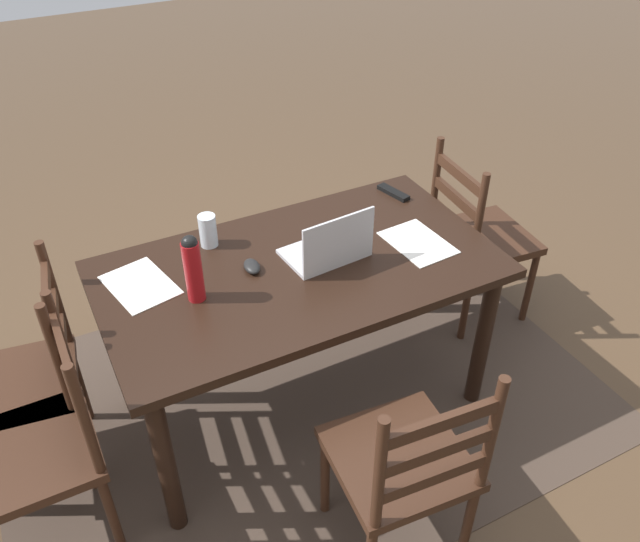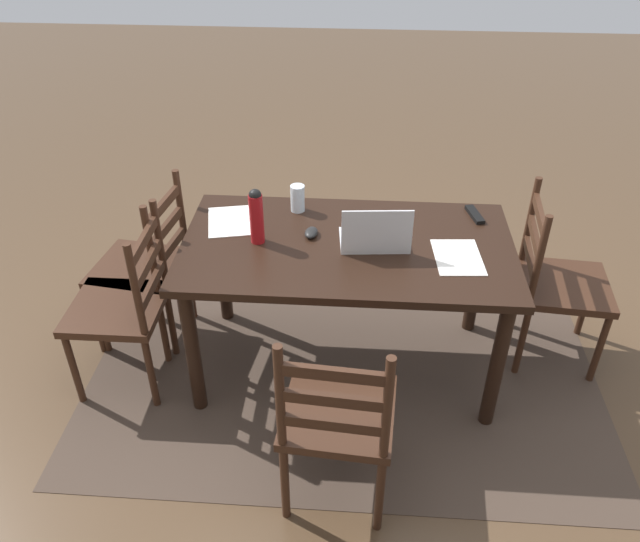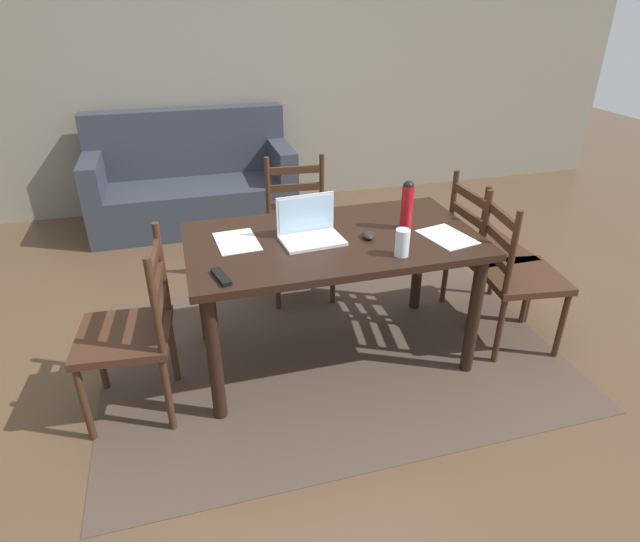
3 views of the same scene
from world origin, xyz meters
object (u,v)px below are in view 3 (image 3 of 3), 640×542
Objects in this scene: drinking_glass at (402,243)px; tv_remote at (221,277)px; chair_right_near at (516,275)px; computer_mouse at (368,235)px; laptop at (309,229)px; chair_left_near at (132,333)px; chair_right_far at (485,251)px; dining_table at (333,254)px; water_bottle at (407,204)px; chair_far_head at (299,231)px; couch at (193,185)px.

drinking_glass is 0.90m from tv_remote.
computer_mouse is at bearing 173.03° from chair_right_near.
laptop reaches higher than chair_right_near.
chair_left_near is 6.85× the size of drinking_glass.
chair_right_far is 6.85× the size of drinking_glass.
water_bottle is at bearing 1.47° from dining_table.
chair_far_head is at bearing 89.77° from dining_table.
chair_left_near is at bearing 150.57° from tv_remote.
dining_table is at bearing 171.11° from chair_right_near.
chair_left_near is 2.81× the size of laptop.
dining_table is 1.10m from chair_right_near.
chair_right_far is 5.59× the size of tv_remote.
chair_right_near is (1.07, -0.97, 0.00)m from chair_far_head.
water_bottle is (1.49, 0.19, 0.44)m from chair_left_near.
chair_left_near is 1.03m from laptop.
tv_remote is at bearing -156.82° from computer_mouse.
water_bottle is at bearing 21.96° from computer_mouse.
chair_far_head is 1.24m from chair_right_far.
drinking_glass is (0.91, -2.64, 0.48)m from couch.
water_bottle reaches higher than computer_mouse.
chair_right_far reaches higher than dining_table.
laptop is 0.60m from tv_remote.
water_bottle is (1.06, -2.33, 0.55)m from couch.
dining_table is at bearing 168.07° from computer_mouse.
chair_far_head is at bearing -67.31° from couch.
chair_right_near is 5.59× the size of tv_remote.
water_bottle is at bearing 62.95° from drinking_glass.
water_bottle is 2.74× the size of computer_mouse.
dining_table is 0.20m from laptop.
drinking_glass reaches higher than dining_table.
chair_right_near is at bearing -55.72° from couch.
dining_table is 0.87× the size of couch.
water_bottle is at bearing -62.11° from chair_far_head.
chair_right_near is 0.90m from drinking_glass.
couch is 12.97× the size of drinking_glass.
chair_right_far is 3.46× the size of water_bottle.
chair_far_head is at bearing 137.71° from chair_right_near.
chair_right_near is 0.96m from computer_mouse.
couch is at bearing 124.28° from chair_right_near.
chair_right_far is at bearing 20.84° from computer_mouse.
couch reaches higher than computer_mouse.
drinking_glass is (-0.81, -0.47, 0.37)m from chair_right_far.
computer_mouse is 0.59× the size of tv_remote.
dining_table is at bearing 131.55° from drinking_glass.
chair_far_head and chair_left_near have the same top height.
chair_far_head is at bearing 103.34° from drinking_glass.
chair_left_near is at bearing -168.21° from laptop.
water_bottle is (0.55, -0.01, 0.08)m from laptop.
laptop is at bearing 171.84° from computer_mouse.
chair_left_near is at bearing -179.75° from chair_right_near.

